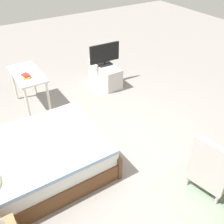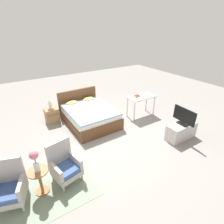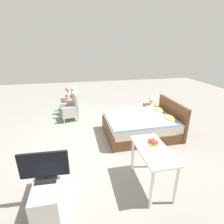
{
  "view_description": "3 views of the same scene",
  "coord_description": "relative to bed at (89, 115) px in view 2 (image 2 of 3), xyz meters",
  "views": [
    {
      "loc": [
        -2.85,
        1.67,
        3.13
      ],
      "look_at": [
        0.07,
        -0.14,
        0.69
      ],
      "focal_mm": 42.0,
      "sensor_mm": 36.0,
      "label": 1
    },
    {
      "loc": [
        -2.11,
        -3.8,
        3.11
      ],
      "look_at": [
        0.29,
        0.02,
        0.85
      ],
      "focal_mm": 28.0,
      "sensor_mm": 36.0,
      "label": 2
    },
    {
      "loc": [
        4.33,
        -0.58,
        2.47
      ],
      "look_at": [
        -0.01,
        0.32,
        0.74
      ],
      "focal_mm": 28.0,
      "sensor_mm": 36.0,
      "label": 3
    }
  ],
  "objects": [
    {
      "name": "floor_rug",
      "position": [
        -2.06,
        -2.08,
        -0.3
      ],
      "size": [
        2.1,
        1.5,
        0.01
      ],
      "color": "gray",
      "rests_on": "ground_plane"
    },
    {
      "name": "tv_flatscreen",
      "position": [
        1.94,
        -2.34,
        0.45
      ],
      "size": [
        0.21,
        0.73,
        0.5
      ],
      "color": "black",
      "rests_on": "tv_stand"
    },
    {
      "name": "armchair_by_window_left",
      "position": [
        -2.59,
        -2.02,
        0.08
      ],
      "size": [
        0.68,
        0.68,
        0.92
      ],
      "color": "#ADA8A3",
      "rests_on": "floor_rug"
    },
    {
      "name": "flower_vase",
      "position": [
        -2.06,
        -2.09,
        0.56
      ],
      "size": [
        0.17,
        0.17,
        0.48
      ],
      "color": "silver",
      "rests_on": "side_table"
    },
    {
      "name": "nightstand",
      "position": [
        -1.08,
        0.71,
        -0.04
      ],
      "size": [
        0.44,
        0.41,
        0.53
      ],
      "color": "#997047",
      "rests_on": "ground_plane"
    },
    {
      "name": "book_stack",
      "position": [
        1.72,
        -0.48,
        0.51
      ],
      "size": [
        0.22,
        0.16,
        0.06
      ],
      "color": "#B79333",
      "rests_on": "vanity_desk"
    },
    {
      "name": "bed",
      "position": [
        0.0,
        0.0,
        0.0
      ],
      "size": [
        1.53,
        2.02,
        0.96
      ],
      "color": "brown",
      "rests_on": "ground_plane"
    },
    {
      "name": "vanity_desk",
      "position": [
        1.89,
        -0.54,
        0.36
      ],
      "size": [
        1.04,
        0.52,
        0.78
      ],
      "color": "silver",
      "rests_on": "ground_plane"
    },
    {
      "name": "tv_stand",
      "position": [
        1.94,
        -2.34,
        -0.06
      ],
      "size": [
        0.96,
        0.4,
        0.49
      ],
      "color": "#B7B2AD",
      "rests_on": "ground_plane"
    },
    {
      "name": "armchair_by_window_right",
      "position": [
        -1.53,
        -2.02,
        0.08
      ],
      "size": [
        0.64,
        0.64,
        0.92
      ],
      "color": "#ADA8A3",
      "rests_on": "floor_rug"
    },
    {
      "name": "ground_plane",
      "position": [
        -0.07,
        -1.19,
        -0.3
      ],
      "size": [
        16.0,
        16.0,
        0.0
      ],
      "primitive_type": "plane",
      "color": "gray"
    },
    {
      "name": "side_table",
      "position": [
        -2.06,
        -2.09,
        0.06
      ],
      "size": [
        0.4,
        0.4,
        0.57
      ],
      "color": "#936038",
      "rests_on": "ground_plane"
    },
    {
      "name": "table_lamp",
      "position": [
        -1.08,
        0.71,
        0.44
      ],
      "size": [
        0.22,
        0.22,
        0.33
      ],
      "color": "silver",
      "rests_on": "nightstand"
    }
  ]
}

